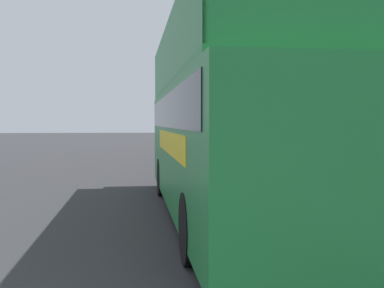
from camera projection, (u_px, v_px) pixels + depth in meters
The scene contains 7 objects.
ground_plane at pixel (116, 163), 23.60m from camera, with size 144.00×144.00×0.00m, color #333335.
sidewalk at pixel (257, 166), 21.23m from camera, with size 3.64×108.00×0.14m.
brick_terrace_rear at pixel (340, 62), 23.30m from camera, with size 6.00×20.70×10.60m.
tour_bus at pixel (221, 134), 10.00m from camera, with size 2.89×10.77×4.25m.
parked_car_ahead_of_bus at pixel (202, 157), 18.60m from camera, with size 1.75×4.37×1.51m.
lamp_post_nearest at pixel (367, 29), 7.31m from camera, with size 0.35×0.35×5.16m.
lamp_post_second at pixel (244, 82), 17.02m from camera, with size 0.35×0.35×5.18m.
Camera 1 is at (1.88, -2.79, 2.13)m, focal length 42.00 mm.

